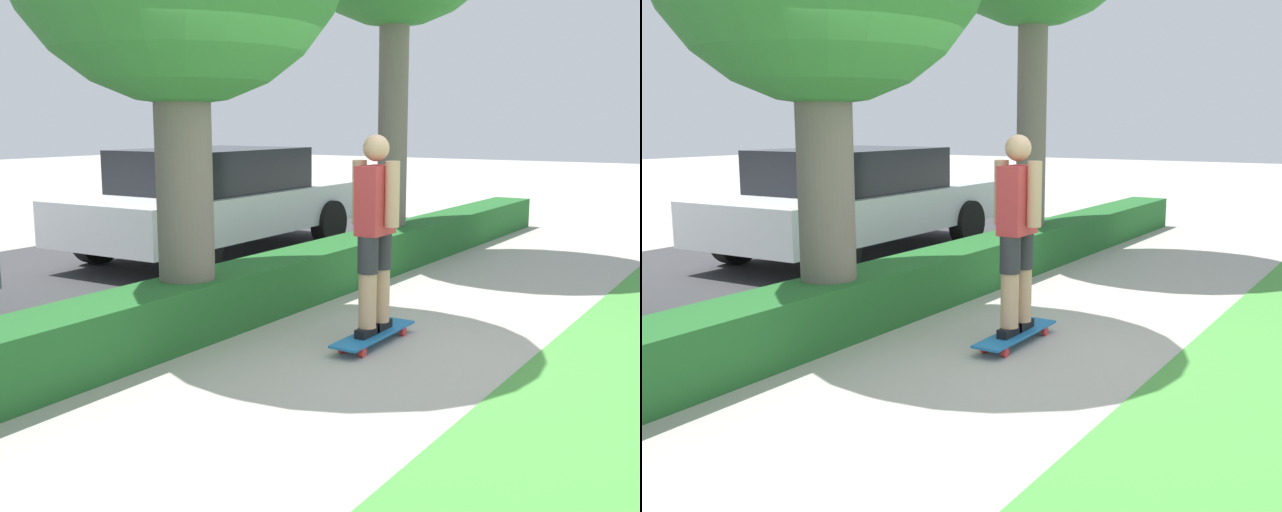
% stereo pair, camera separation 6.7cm
% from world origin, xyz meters
% --- Properties ---
extents(ground_plane, '(60.00, 60.00, 0.00)m').
position_xyz_m(ground_plane, '(0.00, 0.00, 0.00)').
color(ground_plane, '#ADA89E').
extents(street_asphalt, '(15.71, 5.00, 0.01)m').
position_xyz_m(street_asphalt, '(0.00, 4.20, 0.00)').
color(street_asphalt, '#38383A').
rests_on(street_asphalt, ground_plane).
extents(hedge_row, '(15.71, 0.60, 0.49)m').
position_xyz_m(hedge_row, '(0.00, 1.60, 0.24)').
color(hedge_row, '#236028').
rests_on(hedge_row, ground_plane).
extents(skateboard, '(1.02, 0.24, 0.10)m').
position_xyz_m(skateboard, '(0.32, 0.21, 0.08)').
color(skateboard, '#1E6BAD').
rests_on(skateboard, ground_plane).
extents(skater_person, '(0.48, 0.41, 1.59)m').
position_xyz_m(skater_person, '(0.32, 0.21, 0.94)').
color(skater_person, black).
rests_on(skater_person, skateboard).
extents(parked_car_middle, '(4.66, 2.01, 1.43)m').
position_xyz_m(parked_car_middle, '(2.90, 4.03, 0.75)').
color(parked_car_middle, silver).
rests_on(parked_car_middle, ground_plane).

